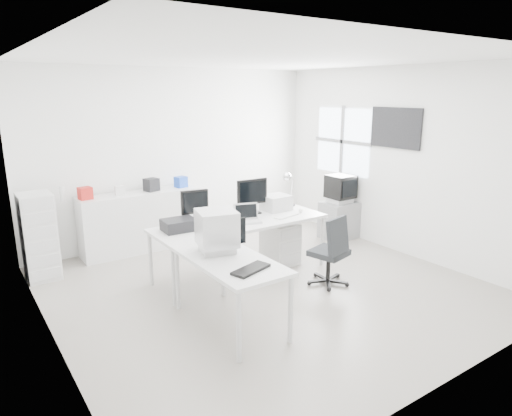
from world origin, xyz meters
TOP-DOWN VIEW (x-y plane):
  - floor at (0.00, 0.00)m, footprint 5.00×5.00m
  - ceiling at (0.00, 0.00)m, footprint 5.00×5.00m
  - back_wall at (0.00, 2.50)m, footprint 5.00×0.02m
  - left_wall at (-2.50, 0.00)m, footprint 0.02×5.00m
  - right_wall at (2.50, 0.00)m, footprint 0.02×5.00m
  - window at (2.48, 1.20)m, footprint 0.02×1.20m
  - wall_picture at (2.47, 0.10)m, footprint 0.04×0.90m
  - main_desk at (-0.02, 0.52)m, footprint 2.40×0.80m
  - side_desk at (-0.87, -0.58)m, footprint 0.70×1.40m
  - drawer_pedestal at (0.68, 0.57)m, footprint 0.40×0.50m
  - inkjet_printer at (-0.87, 0.62)m, footprint 0.42×0.34m
  - lcd_monitor_small at (-0.57, 0.77)m, footprint 0.39×0.26m
  - lcd_monitor_large at (0.33, 0.77)m, footprint 0.48×0.22m
  - laptop at (0.03, 0.42)m, footprint 0.38×0.38m
  - white_keyboard at (0.63, 0.37)m, footprint 0.41×0.20m
  - white_mouse at (0.93, 0.42)m, footprint 0.06×0.06m
  - laser_printer at (0.73, 0.74)m, footprint 0.39×0.34m
  - desk_lamp at (1.08, 0.82)m, footprint 0.18×0.18m
  - crt_monitor at (-0.87, -0.33)m, footprint 0.50×0.50m
  - black_keyboard at (-0.87, -0.98)m, footprint 0.45×0.29m
  - office_chair at (0.73, -0.39)m, footprint 0.67×0.67m
  - tv_cabinet at (2.22, 0.93)m, footprint 0.57×0.47m
  - crt_tv at (2.22, 0.93)m, footprint 0.50×0.48m
  - sideboard at (-0.77, 2.24)m, footprint 1.85×0.46m
  - clutter_box_a at (-1.57, 2.24)m, footprint 0.20×0.18m
  - clutter_box_b at (-1.07, 2.24)m, footprint 0.15×0.13m
  - clutter_box_c at (-0.57, 2.24)m, footprint 0.24×0.22m
  - clutter_box_d at (-0.07, 2.24)m, footprint 0.20×0.19m
  - clutter_bottle at (-1.87, 2.28)m, footprint 0.07×0.07m
  - filing_cabinet at (-2.28, 1.93)m, footprint 0.40×0.48m

SIDE VIEW (x-z plane):
  - floor at x=0.00m, z-range -0.01..0.01m
  - drawer_pedestal at x=0.68m, z-range 0.00..0.60m
  - tv_cabinet at x=2.22m, z-range 0.00..0.62m
  - main_desk at x=-0.02m, z-range 0.00..0.75m
  - side_desk at x=-0.87m, z-range 0.00..0.75m
  - sideboard at x=-0.77m, z-range 0.00..0.93m
  - office_chair at x=0.73m, z-range 0.00..0.95m
  - filing_cabinet at x=-2.28m, z-range 0.00..1.16m
  - white_keyboard at x=0.63m, z-range 0.75..0.77m
  - black_keyboard at x=-0.87m, z-range 0.75..0.78m
  - white_mouse at x=0.93m, z-range 0.75..0.81m
  - inkjet_printer at x=-0.87m, z-range 0.75..0.89m
  - crt_tv at x=2.22m, z-range 0.62..1.07m
  - laptop at x=0.03m, z-range 0.75..0.95m
  - laser_printer at x=0.73m, z-range 0.75..0.97m
  - desk_lamp at x=1.08m, z-range 0.75..1.18m
  - lcd_monitor_small at x=-0.57m, z-range 0.75..1.21m
  - crt_monitor at x=-0.87m, z-range 0.75..1.23m
  - lcd_monitor_large at x=0.33m, z-range 0.75..1.24m
  - clutter_box_b at x=-1.07m, z-range 0.93..1.06m
  - clutter_box_d at x=-0.07m, z-range 0.93..1.10m
  - clutter_box_a at x=-1.57m, z-range 0.93..1.10m
  - clutter_box_c at x=-0.57m, z-range 0.93..1.12m
  - clutter_bottle at x=-1.87m, z-range 0.93..1.15m
  - back_wall at x=0.00m, z-range 0.00..2.80m
  - left_wall at x=-2.50m, z-range 0.00..2.80m
  - right_wall at x=2.50m, z-range 0.00..2.80m
  - window at x=2.48m, z-range 1.05..2.15m
  - wall_picture at x=2.47m, z-range 1.60..2.20m
  - ceiling at x=0.00m, z-range 2.79..2.80m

